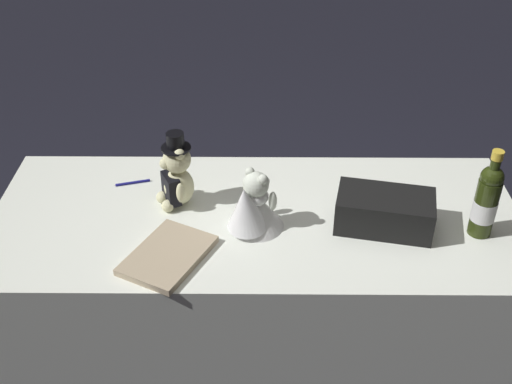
% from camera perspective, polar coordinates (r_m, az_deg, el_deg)
% --- Properties ---
extents(ground_plane, '(12.00, 12.00, 0.00)m').
position_cam_1_polar(ground_plane, '(2.71, -0.00, -14.53)').
color(ground_plane, black).
extents(reception_table, '(1.83, 0.77, 0.73)m').
position_cam_1_polar(reception_table, '(2.45, -0.00, -8.96)').
color(reception_table, white).
rests_on(reception_table, ground_plane).
extents(teddy_bear_groom, '(0.14, 0.13, 0.28)m').
position_cam_1_polar(teddy_bear_groom, '(2.22, -7.13, 1.46)').
color(teddy_bear_groom, beige).
rests_on(teddy_bear_groom, reception_table).
extents(teddy_bear_bride, '(0.23, 0.24, 0.22)m').
position_cam_1_polar(teddy_bear_bride, '(2.11, -0.27, -1.27)').
color(teddy_bear_bride, white).
rests_on(teddy_bear_bride, reception_table).
extents(champagne_bottle, '(0.08, 0.08, 0.32)m').
position_cam_1_polar(champagne_bottle, '(2.19, 19.84, -0.66)').
color(champagne_bottle, '#283210').
rests_on(champagne_bottle, reception_table).
extents(signing_pen, '(0.13, 0.05, 0.01)m').
position_cam_1_polar(signing_pen, '(2.41, -11.04, 0.81)').
color(signing_pen, navy).
rests_on(signing_pen, reception_table).
extents(gift_case_black, '(0.35, 0.24, 0.12)m').
position_cam_1_polar(gift_case_black, '(2.17, 11.37, -1.70)').
color(gift_case_black, black).
rests_on(gift_case_black, reception_table).
extents(guestbook, '(0.31, 0.35, 0.02)m').
position_cam_1_polar(guestbook, '(2.05, -7.86, -5.60)').
color(guestbook, tan).
rests_on(guestbook, reception_table).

